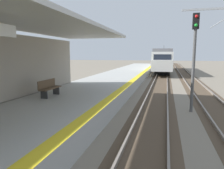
# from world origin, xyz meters

# --- Properties ---
(station_platform) EXTENTS (5.00, 80.00, 0.91)m
(station_platform) POSITION_xyz_m (-2.50, 16.00, 0.45)
(station_platform) COLOR #A8A8A3
(station_platform) RESTS_ON ground
(track_pair_nearest_platform) EXTENTS (2.34, 120.00, 0.16)m
(track_pair_nearest_platform) POSITION_xyz_m (1.90, 20.00, 0.05)
(track_pair_nearest_platform) COLOR #4C3D2D
(track_pair_nearest_platform) RESTS_ON ground
(track_pair_middle) EXTENTS (2.34, 120.00, 0.16)m
(track_pair_middle) POSITION_xyz_m (5.30, 20.00, 0.05)
(track_pair_middle) COLOR #4C3D2D
(track_pair_middle) RESTS_ON ground
(approaching_train) EXTENTS (2.93, 19.60, 4.76)m
(approaching_train) POSITION_xyz_m (1.90, 43.57, 2.18)
(approaching_train) COLOR silver
(approaching_train) RESTS_ON ground
(rail_signal_post) EXTENTS (0.32, 0.34, 5.20)m
(rail_signal_post) POSITION_xyz_m (3.86, 17.51, 3.19)
(rail_signal_post) COLOR #4C4C4C
(rail_signal_post) RESTS_ON ground
(platform_bench) EXTENTS (0.45, 1.60, 0.88)m
(platform_bench) POSITION_xyz_m (-3.50, 15.39, 1.37)
(platform_bench) COLOR brown
(platform_bench) RESTS_ON station_platform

